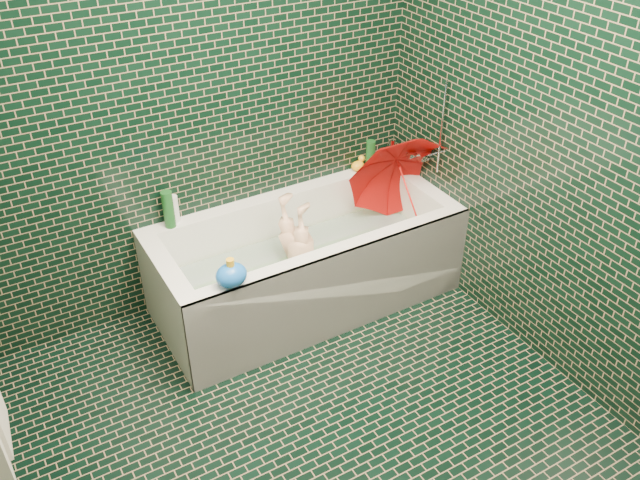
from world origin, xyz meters
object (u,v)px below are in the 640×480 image
child (300,260)px  rubber_duck (359,164)px  bathtub (307,271)px  umbrella (408,192)px  bath_toy (231,275)px

child → rubber_duck: 0.76m
rubber_duck → bathtub: bearing=-165.2°
child → umbrella: 0.74m
child → rubber_duck: size_ratio=6.83×
umbrella → bathtub: bearing=-162.3°
child → bathtub: bearing=82.1°
child → rubber_duck: rubber_duck is taller
child → rubber_duck: (0.61, 0.35, 0.28)m
rubber_duck → child: bearing=-167.0°
umbrella → bath_toy: (-1.22, -0.25, 0.04)m
rubber_duck → bath_toy: (-1.15, -0.67, 0.03)m
bathtub → bath_toy: 0.78m
bathtub → bath_toy: bath_toy is taller
rubber_duck → bath_toy: bath_toy is taller
bathtub → umbrella: size_ratio=2.68×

